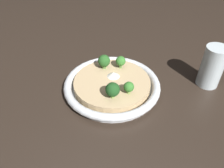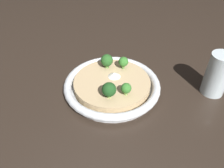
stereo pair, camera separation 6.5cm
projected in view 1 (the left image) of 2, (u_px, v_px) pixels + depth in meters
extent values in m
plane|color=#2D231C|center=(112.00, 90.00, 0.67)|extent=(6.00, 6.00, 0.00)
cylinder|color=silver|center=(112.00, 89.00, 0.67)|extent=(0.27, 0.27, 0.01)
torus|color=silver|center=(112.00, 84.00, 0.66)|extent=(0.29, 0.29, 0.02)
cylinder|color=tan|center=(112.00, 84.00, 0.66)|extent=(0.23, 0.23, 0.03)
cone|color=white|center=(115.00, 74.00, 0.66)|extent=(0.04, 0.04, 0.01)
cylinder|color=#84A856|center=(129.00, 91.00, 0.60)|extent=(0.01, 0.01, 0.02)
sphere|color=#387A2D|center=(129.00, 87.00, 0.59)|extent=(0.03, 0.03, 0.03)
cylinder|color=#84A856|center=(113.00, 95.00, 0.58)|extent=(0.01, 0.01, 0.02)
sphere|color=#1E4C1E|center=(113.00, 90.00, 0.57)|extent=(0.04, 0.04, 0.04)
cylinder|color=#668E47|center=(104.00, 65.00, 0.69)|extent=(0.02, 0.02, 0.02)
sphere|color=#285B23|center=(104.00, 61.00, 0.68)|extent=(0.04, 0.04, 0.04)
cylinder|color=#668E47|center=(121.00, 65.00, 0.69)|extent=(0.01, 0.01, 0.02)
sphere|color=#387A2D|center=(121.00, 61.00, 0.68)|extent=(0.03, 0.03, 0.03)
cylinder|color=silver|center=(212.00, 67.00, 0.65)|extent=(0.07, 0.07, 0.13)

